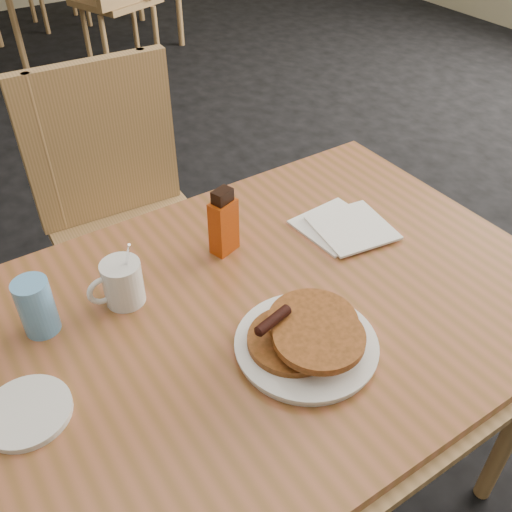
{
  "coord_description": "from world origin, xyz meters",
  "views": [
    {
      "loc": [
        -0.44,
        -0.74,
        1.55
      ],
      "look_at": [
        0.06,
        0.03,
        0.8
      ],
      "focal_mm": 40.0,
      "sensor_mm": 36.0,
      "label": 1
    }
  ],
  "objects": [
    {
      "name": "floor",
      "position": [
        0.0,
        0.0,
        0.0
      ],
      "size": [
        10.0,
        10.0,
        0.0
      ],
      "primitive_type": "plane",
      "color": "black",
      "rests_on": "ground"
    },
    {
      "name": "napkin_stack",
      "position": [
        0.32,
        0.05,
        0.76
      ],
      "size": [
        0.2,
        0.21,
        0.01
      ],
      "rotation": [
        0.0,
        0.0,
        0.07
      ],
      "color": "white",
      "rests_on": "main_table"
    },
    {
      "name": "coffee_mug",
      "position": [
        -0.21,
        0.1,
        0.8
      ],
      "size": [
        0.11,
        0.08,
        0.15
      ],
      "rotation": [
        0.0,
        0.0,
        -0.14
      ],
      "color": "silver",
      "rests_on": "main_table"
    },
    {
      "name": "side_saucer",
      "position": [
        -0.45,
        -0.06,
        0.76
      ],
      "size": [
        0.19,
        0.19,
        0.01
      ],
      "primitive_type": "cylinder",
      "rotation": [
        0.0,
        0.0,
        0.35
      ],
      "color": "silver",
      "rests_on": "main_table"
    },
    {
      "name": "pancake_plate",
      "position": [
        0.02,
        -0.2,
        0.77
      ],
      "size": [
        0.26,
        0.26,
        0.08
      ],
      "rotation": [
        0.0,
        0.0,
        -0.2
      ],
      "color": "silver",
      "rests_on": "main_table"
    },
    {
      "name": "chair_main_far",
      "position": [
        -0.0,
        0.67,
        0.59
      ],
      "size": [
        0.47,
        0.47,
        0.99
      ],
      "rotation": [
        0.0,
        0.0,
        -0.06
      ],
      "color": "#A57D4D",
      "rests_on": "floor"
    },
    {
      "name": "main_table",
      "position": [
        -0.0,
        -0.06,
        0.71
      ],
      "size": [
        1.31,
        0.89,
        0.75
      ],
      "rotation": [
        0.0,
        0.0,
        0.01
      ],
      "color": "brown",
      "rests_on": "floor"
    },
    {
      "name": "blue_tumbler",
      "position": [
        -0.37,
        0.12,
        0.81
      ],
      "size": [
        0.08,
        0.08,
        0.12
      ],
      "primitive_type": "cylinder",
      "rotation": [
        0.0,
        0.0,
        0.23
      ],
      "color": "#5B9AD7",
      "rests_on": "main_table"
    },
    {
      "name": "syrup_bottle",
      "position": [
        0.04,
        0.14,
        0.82
      ],
      "size": [
        0.07,
        0.05,
        0.16
      ],
      "rotation": [
        0.0,
        0.0,
        0.32
      ],
      "color": "maroon",
      "rests_on": "main_table"
    }
  ]
}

